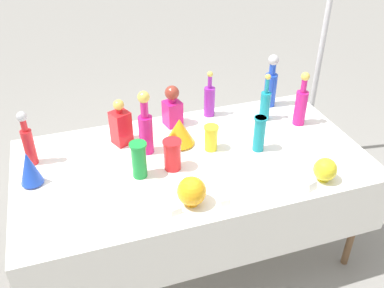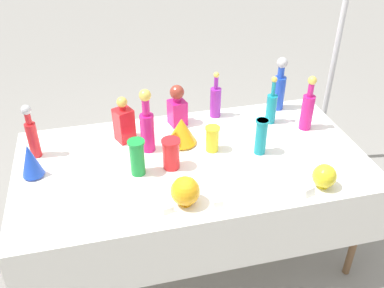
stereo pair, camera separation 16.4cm
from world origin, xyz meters
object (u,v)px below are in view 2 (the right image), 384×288
at_px(slender_vase_2, 261,136).
at_px(round_bowl_1, 185,191).
at_px(tall_bottle_0, 308,108).
at_px(square_decanter_0, 178,106).
at_px(square_decanter_1, 124,122).
at_px(tall_bottle_5, 216,100).
at_px(slender_vase_1, 212,138).
at_px(tall_bottle_3, 279,86).
at_px(cardboard_box_behind_right, 151,157).
at_px(fluted_vase_0, 182,131).
at_px(cardboard_box_behind_left, 199,139).
at_px(round_bowl_0, 324,176).
at_px(tall_bottle_2, 271,106).
at_px(slender_vase_3, 171,153).
at_px(tall_bottle_4, 147,125).
at_px(slender_vase_0, 137,156).
at_px(fluted_vase_1, 30,160).
at_px(tall_bottle_1, 32,134).
at_px(canopy_pole, 333,68).

xyz_separation_m(slender_vase_2, round_bowl_1, (-0.53, -0.34, -0.04)).
height_order(tall_bottle_0, square_decanter_0, tall_bottle_0).
bearing_deg(square_decanter_1, tall_bottle_5, 13.98).
distance_m(tall_bottle_0, slender_vase_1, 0.67).
relative_size(tall_bottle_3, slender_vase_1, 2.37).
xyz_separation_m(round_bowl_1, cardboard_box_behind_right, (-0.01, 1.27, -0.67)).
bearing_deg(tall_bottle_5, tall_bottle_3, 0.28).
height_order(fluted_vase_0, cardboard_box_behind_left, fluted_vase_0).
distance_m(square_decanter_1, round_bowl_0, 1.21).
height_order(tall_bottle_2, round_bowl_1, tall_bottle_2).
bearing_deg(fluted_vase_0, slender_vase_1, -35.55).
bearing_deg(slender_vase_3, tall_bottle_4, 115.87).
distance_m(square_decanter_0, slender_vase_0, 0.58).
distance_m(fluted_vase_0, fluted_vase_1, 0.88).
distance_m(square_decanter_0, slender_vase_3, 0.48).
relative_size(slender_vase_2, fluted_vase_1, 1.11).
height_order(tall_bottle_1, round_bowl_0, tall_bottle_1).
bearing_deg(tall_bottle_2, cardboard_box_behind_left, 107.16).
bearing_deg(square_decanter_0, tall_bottle_0, -17.42).
xyz_separation_m(slender_vase_2, cardboard_box_behind_left, (-0.07, 1.18, -0.76)).
bearing_deg(fluted_vase_0, cardboard_box_behind_right, 98.64).
xyz_separation_m(square_decanter_0, cardboard_box_behind_right, (-0.14, 0.48, -0.72)).
bearing_deg(tall_bottle_1, slender_vase_2, -12.31).
xyz_separation_m(slender_vase_3, cardboard_box_behind_left, (0.47, 1.19, -0.73)).
relative_size(tall_bottle_2, square_decanter_1, 1.11).
relative_size(slender_vase_0, slender_vase_3, 1.17).
distance_m(slender_vase_3, round_bowl_0, 0.84).
height_order(round_bowl_1, cardboard_box_behind_left, round_bowl_1).
bearing_deg(cardboard_box_behind_left, tall_bottle_0, -65.05).
distance_m(tall_bottle_0, square_decanter_1, 1.16).
height_order(slender_vase_3, cardboard_box_behind_right, slender_vase_3).
xyz_separation_m(tall_bottle_2, cardboard_box_behind_right, (-0.74, 0.61, -0.71)).
distance_m(tall_bottle_2, tall_bottle_3, 0.21).
height_order(tall_bottle_5, fluted_vase_0, tall_bottle_5).
bearing_deg(cardboard_box_behind_left, fluted_vase_1, -138.43).
bearing_deg(tall_bottle_1, round_bowl_1, -39.31).
bearing_deg(fluted_vase_1, tall_bottle_3, 14.13).
xyz_separation_m(tall_bottle_3, fluted_vase_1, (-1.62, -0.41, -0.06)).
xyz_separation_m(tall_bottle_0, fluted_vase_1, (-1.69, -0.11, -0.04)).
distance_m(slender_vase_1, cardboard_box_behind_left, 1.32).
height_order(tall_bottle_2, square_decanter_0, tall_bottle_2).
relative_size(tall_bottle_0, slender_vase_1, 2.30).
bearing_deg(slender_vase_2, cardboard_box_behind_right, 120.18).
distance_m(slender_vase_1, canopy_pole, 1.36).
bearing_deg(round_bowl_1, tall_bottle_2, 42.18).
distance_m(slender_vase_0, slender_vase_1, 0.48).
distance_m(slender_vase_0, canopy_pole, 1.83).
height_order(tall_bottle_3, fluted_vase_1, tall_bottle_3).
relative_size(tall_bottle_5, fluted_vase_1, 1.60).
xyz_separation_m(tall_bottle_2, slender_vase_0, (-0.93, -0.35, -0.01)).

